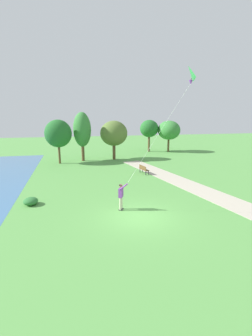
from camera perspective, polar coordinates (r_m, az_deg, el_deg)
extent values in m
plane|color=#569947|center=(14.81, 3.14, -11.54)|extent=(120.00, 120.00, 0.00)
cube|color=#B7AD99|center=(19.35, 21.15, -6.55)|extent=(7.79, 31.94, 0.02)
cube|color=#232328|center=(15.94, -1.01, -9.63)|extent=(0.26, 0.22, 0.06)
cylinder|color=beige|center=(15.79, -1.08, -8.21)|extent=(0.14, 0.14, 0.82)
cube|color=#232328|center=(15.73, -1.28, -9.94)|extent=(0.26, 0.22, 0.06)
cylinder|color=beige|center=(15.58, -1.36, -8.50)|extent=(0.14, 0.14, 0.82)
cube|color=#753899|center=(15.45, -1.23, -5.89)|extent=(0.39, 0.46, 0.60)
sphere|color=#996B4C|center=(15.31, -1.24, -4.26)|extent=(0.22, 0.22, 0.22)
ellipsoid|color=black|center=(15.31, -1.29, -4.11)|extent=(0.31, 0.31, 0.13)
cylinder|color=#753899|center=(15.33, -0.35, -4.27)|extent=(0.36, 0.52, 0.43)
cylinder|color=#753899|center=(15.17, -0.55, -4.45)|extent=(0.56, 0.10, 0.43)
sphere|color=#996B4C|center=(15.17, 0.13, -3.94)|extent=(0.10, 0.10, 0.10)
pyramid|color=green|center=(14.12, 14.51, 20.93)|extent=(0.95, 1.46, 0.72)
cone|color=purple|center=(14.07, 15.16, 19.08)|extent=(0.26, 0.26, 0.22)
cylinder|color=black|center=(14.08, 15.19, 19.53)|extent=(0.58, 1.24, 0.02)
cylinder|color=silver|center=(14.21, 7.15, 7.09)|extent=(3.12, 1.84, 5.96)
cube|color=brown|center=(25.38, 4.35, -0.34)|extent=(0.69, 1.55, 0.05)
cube|color=brown|center=(25.25, 3.98, 0.12)|extent=(0.29, 1.49, 0.40)
cube|color=#2D2D33|center=(26.08, 3.98, -0.50)|extent=(0.07, 0.07, 0.45)
cube|color=#2D2D33|center=(25.94, 3.35, -0.56)|extent=(0.07, 0.07, 0.45)
cube|color=#2D2D33|center=(24.93, 5.38, -1.12)|extent=(0.07, 0.07, 0.45)
cube|color=#2D2D33|center=(24.78, 4.73, -1.19)|extent=(0.07, 0.07, 0.45)
cylinder|color=brown|center=(31.81, -15.57, 3.37)|extent=(0.28, 0.28, 2.61)
ellipsoid|color=#236628|center=(31.54, -15.84, 7.90)|extent=(3.36, 2.94, 3.47)
cylinder|color=brown|center=(33.72, -2.87, 4.14)|extent=(0.42, 0.42, 2.44)
ellipsoid|color=#567033|center=(33.46, -2.91, 8.25)|extent=(3.77, 3.36, 3.44)
cylinder|color=brown|center=(41.28, 5.47, 5.92)|extent=(0.34, 0.34, 2.90)
ellipsoid|color=#236628|center=(41.08, 5.54, 9.33)|extent=(3.12, 2.96, 2.89)
cylinder|color=brown|center=(32.95, -10.21, 3.95)|extent=(0.40, 0.40, 2.63)
ellipsoid|color=#387F38|center=(32.67, -10.40, 9.00)|extent=(2.34, 2.65, 4.55)
cylinder|color=brown|center=(41.61, 10.05, 5.58)|extent=(0.32, 0.32, 2.53)
ellipsoid|color=#387F38|center=(41.41, 10.18, 8.85)|extent=(3.73, 4.07, 3.18)
ellipsoid|color=#2D7033|center=(17.82, -21.74, -7.34)|extent=(0.97, 1.05, 0.52)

